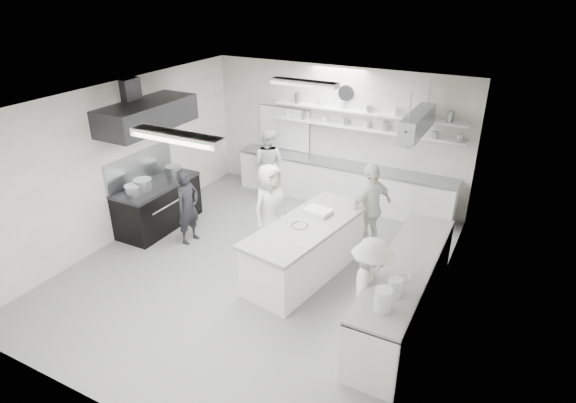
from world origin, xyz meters
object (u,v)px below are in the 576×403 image
at_px(stove, 158,206).
at_px(prep_island, 307,250).
at_px(cook_stove, 188,207).
at_px(cook_back, 268,163).
at_px(back_counter, 342,184).
at_px(right_counter, 404,292).

xyz_separation_m(stove, prep_island, (3.44, -0.15, 0.01)).
relative_size(stove, cook_stove, 1.22).
bearing_deg(prep_island, cook_back, 140.76).
bearing_deg(cook_back, back_counter, -170.23).
distance_m(right_counter, cook_stove, 4.33).
distance_m(stove, right_counter, 5.28).
relative_size(stove, right_counter, 0.55).
distance_m(back_counter, right_counter, 4.13).
distance_m(right_counter, prep_island, 1.86).
relative_size(back_counter, right_counter, 1.52).
height_order(stove, cook_stove, cook_stove).
bearing_deg(cook_back, prep_island, 125.79).
relative_size(right_counter, prep_island, 1.33).
bearing_deg(back_counter, right_counter, -55.35).
height_order(back_counter, prep_island, back_counter).
height_order(right_counter, cook_back, cook_back).
relative_size(stove, cook_back, 1.10).
xyz_separation_m(back_counter, right_counter, (2.35, -3.40, 0.01)).
bearing_deg(cook_back, cook_stove, 77.90).
bearing_deg(right_counter, stove, 173.48).
distance_m(right_counter, cook_back, 4.99).
xyz_separation_m(right_counter, cook_back, (-4.01, 2.95, 0.34)).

